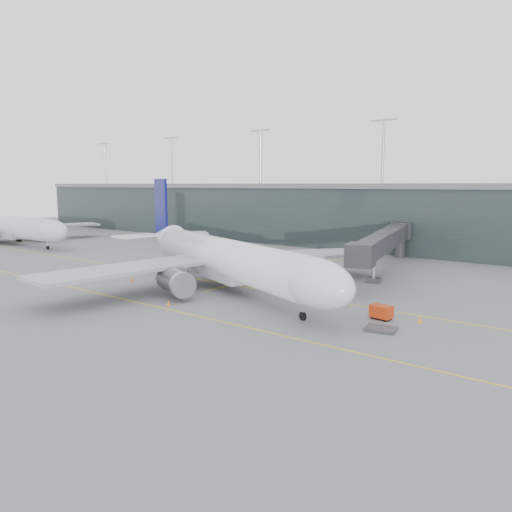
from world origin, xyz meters
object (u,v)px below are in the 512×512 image
Objects in this scene: main_aircraft at (223,258)px; jet_bridge at (399,238)px; second_aircraft at (8,227)px; gse_cart at (381,311)px.

jet_bridge is (12.78, 32.42, 0.95)m from main_aircraft.
main_aircraft is 1.00× the size of second_aircraft.
main_aircraft is 1.17× the size of jet_bridge.
main_aircraft is at bearing -4.93° from second_aircraft.
main_aircraft is 21.88× the size of gse_cart.
gse_cart is (104.89, -8.31, -3.45)m from second_aircraft.
jet_bridge reaches higher than gse_cart.
main_aircraft is at bearing -126.32° from jet_bridge.
main_aircraft reaches higher than second_aircraft.
gse_cart is at bearing -4.44° from second_aircraft.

